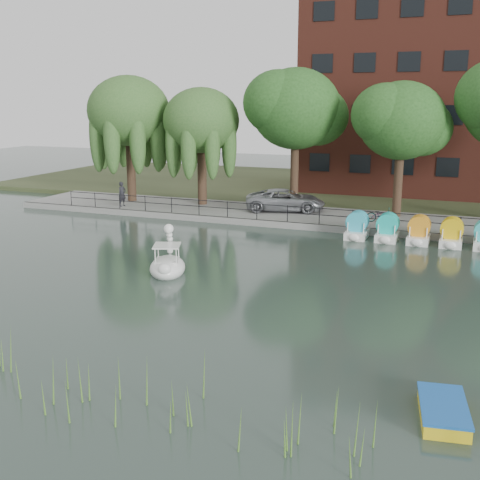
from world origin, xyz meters
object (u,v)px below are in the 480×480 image
Objects in this scene: yellow_rowboat at (443,411)px; minivan at (285,199)px; pedestrian at (122,192)px; bicycle at (381,214)px; swan_boat at (168,264)px.

minivan is at bearing 107.15° from yellow_rowboat.
bicycle is at bearing -70.14° from pedestrian.
swan_boat is at bearing 135.98° from yellow_rowboat.
yellow_rowboat is (12.44, -8.81, -0.25)m from swan_boat.
pedestrian reaches higher than yellow_rowboat.
pedestrian reaches higher than bicycle.
pedestrian is 0.68× the size of swan_boat.
yellow_rowboat is at bearing -168.96° from minivan.
bicycle is 0.87× the size of pedestrian.
minivan is 2.54× the size of yellow_rowboat.
minivan is at bearing 69.32° from bicycle.
swan_boat is at bearing -123.92° from pedestrian.
bicycle is (6.55, -1.45, -0.34)m from minivan.
yellow_rowboat is at bearing -56.75° from swan_boat.
swan_boat reaches higher than bicycle.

